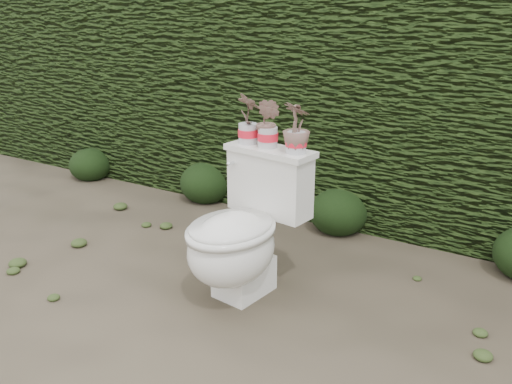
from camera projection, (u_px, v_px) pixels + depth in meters
The scene contains 9 objects.
ground at pixel (263, 299), 2.91m from camera, with size 60.00×60.00×0.00m, color brown.
hedge at pixel (374, 105), 3.94m from camera, with size 8.00×1.00×1.60m, color #293E14.
toilet at pixel (241, 234), 2.85m from camera, with size 0.55×0.73×0.78m.
potted_plant_left at pixel (248, 120), 2.93m from camera, with size 0.14×0.09×0.26m, color #216B2D.
potted_plant_center at pixel (268, 124), 2.85m from camera, with size 0.14×0.11×0.25m, color #216B2D.
potted_plant_right at pixel (296, 129), 2.74m from camera, with size 0.14×0.14×0.25m, color #216B2D.
liriope_clump_0 at pixel (90, 162), 4.87m from camera, with size 0.37×0.37×0.30m, color black.
liriope_clump_1 at pixel (206, 179), 4.33m from camera, with size 0.42×0.42×0.34m, color black.
liriope_clump_2 at pixel (339, 208), 3.74m from camera, with size 0.40×0.40×0.32m, color black.
Camera 1 is at (1.28, -2.21, 1.51)m, focal length 38.00 mm.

